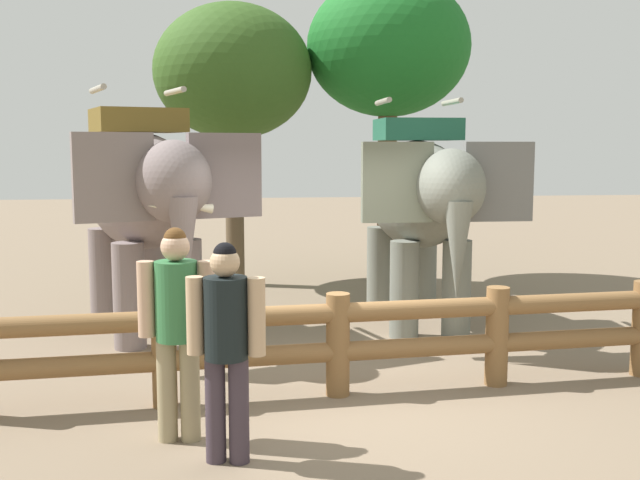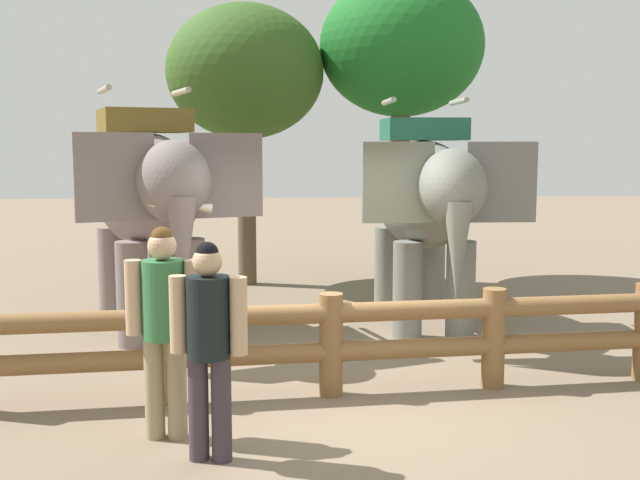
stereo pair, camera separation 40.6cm
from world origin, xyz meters
TOP-DOWN VIEW (x-y plane):
  - ground_plane at (0.00, 0.00)m, footprint 60.00×60.00m
  - log_fence at (-0.00, 0.17)m, footprint 7.10×0.81m
  - elephant_near_left at (-2.19, 3.01)m, footprint 2.71×3.93m
  - elephant_center at (1.56, 3.04)m, footprint 2.10×3.66m
  - tourist_woman_in_black at (-1.11, -1.36)m, footprint 0.62×0.41m
  - tourist_man_in_blue at (-1.52, -0.85)m, footprint 0.65×0.39m
  - tree_far_left at (1.84, 6.69)m, footprint 2.98×2.98m
  - tree_back_center at (-0.99, 6.55)m, footprint 2.80×2.80m

SIDE VIEW (x-z plane):
  - ground_plane at x=0.00m, z-range 0.00..0.00m
  - log_fence at x=0.00m, z-range 0.08..1.13m
  - tourist_woman_in_black at x=-1.11m, z-range 0.14..1.92m
  - tourist_man_in_blue at x=-1.52m, z-range 0.14..1.99m
  - elephant_center at x=1.56m, z-range 0.20..3.36m
  - elephant_near_left at x=-2.19m, z-range 0.20..3.50m
  - tree_back_center at x=-0.99m, z-range 1.28..6.29m
  - tree_far_left at x=1.84m, z-range 1.47..7.05m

